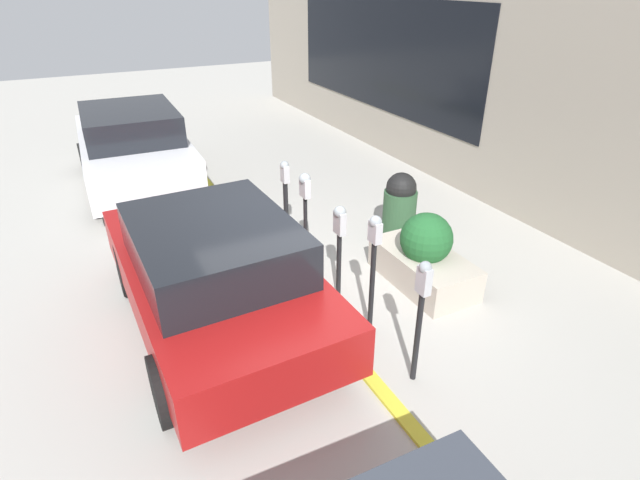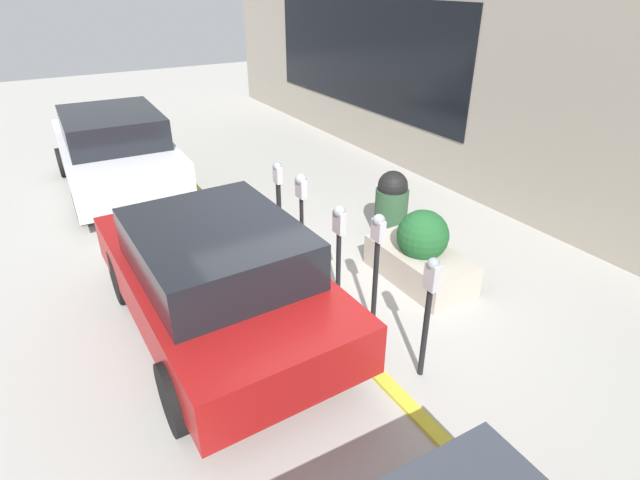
{
  "view_description": "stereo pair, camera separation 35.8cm",
  "coord_description": "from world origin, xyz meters",
  "px_view_note": "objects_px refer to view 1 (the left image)",
  "views": [
    {
      "loc": [
        -4.93,
        2.41,
        3.88
      ],
      "look_at": [
        0.0,
        -0.1,
        0.93
      ],
      "focal_mm": 28.0,
      "sensor_mm": 36.0,
      "label": 1
    },
    {
      "loc": [
        -4.76,
        2.73,
        3.88
      ],
      "look_at": [
        0.0,
        -0.1,
        0.93
      ],
      "focal_mm": 28.0,
      "sensor_mm": 36.0,
      "label": 2
    }
  ],
  "objects_px": {
    "parking_meter_farthest": "(285,192)",
    "parked_car_middle": "(214,271)",
    "parked_car_rear": "(133,146)",
    "parking_meter_middle": "(339,234)",
    "planter_box": "(424,257)",
    "parking_meter_second": "(374,254)",
    "trash_bin": "(400,206)",
    "parking_meter_nearest": "(421,302)",
    "parking_meter_fourth": "(305,199)"
  },
  "relations": [
    {
      "from": "parked_car_middle",
      "to": "parked_car_rear",
      "type": "relative_size",
      "value": 0.92
    },
    {
      "from": "parking_meter_farthest",
      "to": "parking_meter_second",
      "type": "bearing_deg",
      "value": 179.55
    },
    {
      "from": "parking_meter_middle",
      "to": "planter_box",
      "type": "height_order",
      "value": "parking_meter_middle"
    },
    {
      "from": "parking_meter_fourth",
      "to": "trash_bin",
      "type": "bearing_deg",
      "value": -82.08
    },
    {
      "from": "parking_meter_second",
      "to": "trash_bin",
      "type": "distance_m",
      "value": 2.66
    },
    {
      "from": "parking_meter_nearest",
      "to": "parked_car_rear",
      "type": "bearing_deg",
      "value": 13.02
    },
    {
      "from": "parking_meter_nearest",
      "to": "planter_box",
      "type": "height_order",
      "value": "parking_meter_nearest"
    },
    {
      "from": "parking_meter_fourth",
      "to": "parking_meter_farthest",
      "type": "bearing_deg",
      "value": -5.15
    },
    {
      "from": "parking_meter_farthest",
      "to": "parked_car_middle",
      "type": "distance_m",
      "value": 2.3
    },
    {
      "from": "parking_meter_nearest",
      "to": "trash_bin",
      "type": "bearing_deg",
      "value": -31.93
    },
    {
      "from": "parking_meter_nearest",
      "to": "planter_box",
      "type": "xyz_separation_m",
      "value": [
        1.51,
        -1.27,
        -0.59
      ]
    },
    {
      "from": "parking_meter_fourth",
      "to": "planter_box",
      "type": "height_order",
      "value": "parking_meter_fourth"
    },
    {
      "from": "parking_meter_middle",
      "to": "parking_meter_fourth",
      "type": "bearing_deg",
      "value": 3.68
    },
    {
      "from": "parking_meter_nearest",
      "to": "parked_car_rear",
      "type": "distance_m",
      "value": 7.46
    },
    {
      "from": "parking_meter_farthest",
      "to": "planter_box",
      "type": "relative_size",
      "value": 0.89
    },
    {
      "from": "parked_car_rear",
      "to": "parking_meter_nearest",
      "type": "bearing_deg",
      "value": -165.16
    },
    {
      "from": "parking_meter_fourth",
      "to": "parking_meter_farthest",
      "type": "relative_size",
      "value": 1.08
    },
    {
      "from": "parking_meter_middle",
      "to": "parking_meter_fourth",
      "type": "relative_size",
      "value": 0.9
    },
    {
      "from": "parking_meter_farthest",
      "to": "parked_car_middle",
      "type": "xyz_separation_m",
      "value": [
        -1.62,
        1.62,
        -0.11
      ]
    },
    {
      "from": "parking_meter_nearest",
      "to": "planter_box",
      "type": "relative_size",
      "value": 0.93
    },
    {
      "from": "parking_meter_middle",
      "to": "planter_box",
      "type": "xyz_separation_m",
      "value": [
        -0.19,
        -1.26,
        -0.57
      ]
    },
    {
      "from": "parking_meter_fourth",
      "to": "parking_meter_farthest",
      "type": "distance_m",
      "value": 0.92
    },
    {
      "from": "parked_car_rear",
      "to": "trash_bin",
      "type": "bearing_deg",
      "value": -140.27
    },
    {
      "from": "parking_meter_second",
      "to": "planter_box",
      "type": "bearing_deg",
      "value": -64.23
    },
    {
      "from": "parked_car_rear",
      "to": "parked_car_middle",
      "type": "bearing_deg",
      "value": -177.25
    },
    {
      "from": "parking_meter_second",
      "to": "parking_meter_farthest",
      "type": "relative_size",
      "value": 1.12
    },
    {
      "from": "parking_meter_fourth",
      "to": "parked_car_middle",
      "type": "bearing_deg",
      "value": 115.43
    },
    {
      "from": "parking_meter_fourth",
      "to": "trash_bin",
      "type": "xyz_separation_m",
      "value": [
        0.25,
        -1.82,
        -0.58
      ]
    },
    {
      "from": "parked_car_middle",
      "to": "parked_car_rear",
      "type": "distance_m",
      "value": 5.42
    },
    {
      "from": "parking_meter_farthest",
      "to": "parked_car_rear",
      "type": "xyz_separation_m",
      "value": [
        3.79,
        1.71,
        -0.08
      ]
    },
    {
      "from": "parking_meter_nearest",
      "to": "parking_meter_farthest",
      "type": "distance_m",
      "value": 3.48
    },
    {
      "from": "parking_meter_nearest",
      "to": "parked_car_middle",
      "type": "xyz_separation_m",
      "value": [
        1.85,
        1.59,
        -0.21
      ]
    },
    {
      "from": "parking_meter_farthest",
      "to": "parking_meter_nearest",
      "type": "bearing_deg",
      "value": 179.49
    },
    {
      "from": "parking_meter_middle",
      "to": "parking_meter_fourth",
      "type": "xyz_separation_m",
      "value": [
        0.89,
        0.06,
        0.15
      ]
    },
    {
      "from": "parking_meter_nearest",
      "to": "parking_meter_middle",
      "type": "xyz_separation_m",
      "value": [
        1.7,
        -0.01,
        -0.02
      ]
    },
    {
      "from": "parking_meter_farthest",
      "to": "trash_bin",
      "type": "xyz_separation_m",
      "value": [
        -0.64,
        -1.74,
        -0.34
      ]
    },
    {
      "from": "trash_bin",
      "to": "parking_meter_middle",
      "type": "bearing_deg",
      "value": 122.89
    },
    {
      "from": "parking_meter_middle",
      "to": "parked_car_rear",
      "type": "xyz_separation_m",
      "value": [
        5.57,
        1.69,
        -0.17
      ]
    },
    {
      "from": "parking_meter_second",
      "to": "planter_box",
      "type": "relative_size",
      "value": 1.0
    },
    {
      "from": "parking_meter_nearest",
      "to": "parking_meter_fourth",
      "type": "relative_size",
      "value": 0.97
    },
    {
      "from": "parking_meter_second",
      "to": "trash_bin",
      "type": "bearing_deg",
      "value": -42.3
    },
    {
      "from": "planter_box",
      "to": "trash_bin",
      "type": "relative_size",
      "value": 1.4
    },
    {
      "from": "parking_meter_nearest",
      "to": "parking_meter_farthest",
      "type": "xyz_separation_m",
      "value": [
        3.47,
        -0.03,
        -0.1
      ]
    },
    {
      "from": "parking_meter_fourth",
      "to": "parking_meter_farthest",
      "type": "height_order",
      "value": "parking_meter_fourth"
    },
    {
      "from": "parking_meter_middle",
      "to": "parked_car_rear",
      "type": "relative_size",
      "value": 0.31
    },
    {
      "from": "parking_meter_second",
      "to": "parked_car_rear",
      "type": "xyz_separation_m",
      "value": [
        6.36,
        1.69,
        -0.27
      ]
    },
    {
      "from": "parking_meter_nearest",
      "to": "parking_meter_second",
      "type": "height_order",
      "value": "parking_meter_second"
    },
    {
      "from": "parking_meter_fourth",
      "to": "parked_car_middle",
      "type": "distance_m",
      "value": 1.74
    },
    {
      "from": "parking_meter_middle",
      "to": "trash_bin",
      "type": "distance_m",
      "value": 2.14
    },
    {
      "from": "parking_meter_second",
      "to": "parking_meter_fourth",
      "type": "distance_m",
      "value": 1.68
    }
  ]
}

